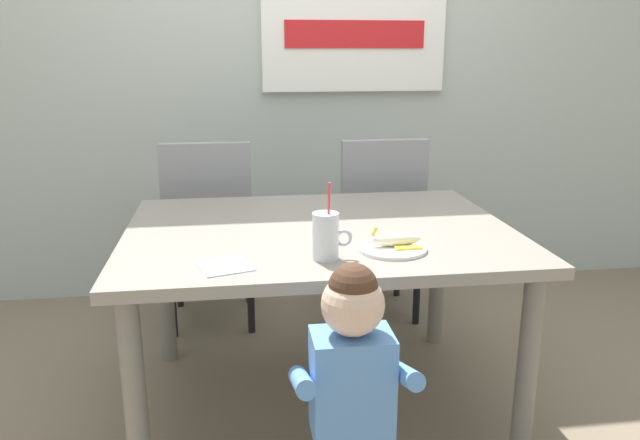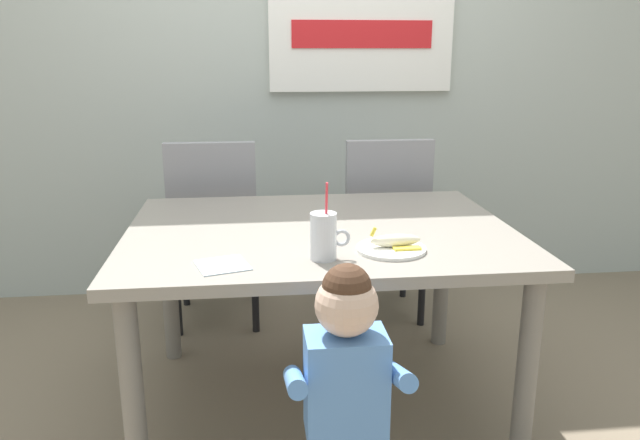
# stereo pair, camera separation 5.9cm
# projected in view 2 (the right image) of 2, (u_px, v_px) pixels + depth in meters

# --- Properties ---
(ground_plane) EXTENTS (24.00, 24.00, 0.00)m
(ground_plane) POSITION_uv_depth(u_px,v_px,m) (320.00, 402.00, 2.48)
(ground_plane) COLOR #7A6B56
(back_wall) EXTENTS (6.40, 0.17, 2.90)m
(back_wall) POSITION_uv_depth(u_px,v_px,m) (293.00, 34.00, 3.38)
(back_wall) COLOR #ADB7B2
(back_wall) RESTS_ON ground
(dining_table) EXTENTS (1.42, 1.08, 0.73)m
(dining_table) POSITION_uv_depth(u_px,v_px,m) (320.00, 250.00, 2.31)
(dining_table) COLOR gray
(dining_table) RESTS_ON ground
(dining_chair_left) EXTENTS (0.44, 0.45, 0.96)m
(dining_chair_left) POSITION_uv_depth(u_px,v_px,m) (214.00, 223.00, 3.05)
(dining_chair_left) COLOR gray
(dining_chair_left) RESTS_ON ground
(dining_chair_right) EXTENTS (0.44, 0.44, 0.96)m
(dining_chair_right) POSITION_uv_depth(u_px,v_px,m) (383.00, 219.00, 3.12)
(dining_chair_right) COLOR gray
(dining_chair_right) RESTS_ON ground
(toddler_standing) EXTENTS (0.33, 0.24, 0.84)m
(toddler_standing) POSITION_uv_depth(u_px,v_px,m) (346.00, 373.00, 1.67)
(toddler_standing) COLOR #3F4760
(toddler_standing) RESTS_ON ground
(milk_cup) EXTENTS (0.13, 0.08, 0.25)m
(milk_cup) POSITION_uv_depth(u_px,v_px,m) (324.00, 239.00, 1.93)
(milk_cup) COLOR silver
(milk_cup) RESTS_ON dining_table
(snack_plate) EXTENTS (0.23, 0.23, 0.01)m
(snack_plate) POSITION_uv_depth(u_px,v_px,m) (391.00, 249.00, 2.03)
(snack_plate) COLOR white
(snack_plate) RESTS_ON dining_table
(peeled_banana) EXTENTS (0.17, 0.11, 0.07)m
(peeled_banana) POSITION_uv_depth(u_px,v_px,m) (396.00, 241.00, 2.03)
(peeled_banana) COLOR #F4EAC6
(peeled_banana) RESTS_ON snack_plate
(paper_napkin) EXTENTS (0.19, 0.19, 0.00)m
(paper_napkin) POSITION_uv_depth(u_px,v_px,m) (222.00, 265.00, 1.89)
(paper_napkin) COLOR silver
(paper_napkin) RESTS_ON dining_table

